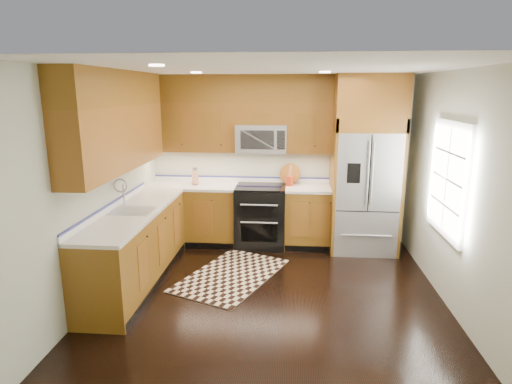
# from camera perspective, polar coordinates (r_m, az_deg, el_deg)

# --- Properties ---
(ground) EXTENTS (4.00, 4.00, 0.00)m
(ground) POSITION_cam_1_polar(r_m,az_deg,el_deg) (5.25, 1.99, -13.47)
(ground) COLOR black
(ground) RESTS_ON ground
(wall_back) EXTENTS (4.00, 0.02, 2.60)m
(wall_back) POSITION_cam_1_polar(r_m,az_deg,el_deg) (6.77, 2.97, 4.27)
(wall_back) COLOR #B1B7A4
(wall_back) RESTS_ON ground
(wall_left) EXTENTS (0.02, 4.00, 2.60)m
(wall_left) POSITION_cam_1_polar(r_m,az_deg,el_deg) (5.29, -20.06, 0.88)
(wall_left) COLOR #B1B7A4
(wall_left) RESTS_ON ground
(wall_right) EXTENTS (0.02, 4.00, 2.60)m
(wall_right) POSITION_cam_1_polar(r_m,az_deg,el_deg) (5.12, 25.09, 0.01)
(wall_right) COLOR #B1B7A4
(wall_right) RESTS_ON ground
(window) EXTENTS (0.04, 1.10, 1.30)m
(window) POSITION_cam_1_polar(r_m,az_deg,el_deg) (5.27, 24.24, 1.57)
(window) COLOR white
(window) RESTS_ON ground
(base_cabinets) EXTENTS (2.85, 3.00, 0.90)m
(base_cabinets) POSITION_cam_1_polar(r_m,az_deg,el_deg) (6.08, -9.24, -5.22)
(base_cabinets) COLOR brown
(base_cabinets) RESTS_ON ground
(countertop) EXTENTS (2.86, 3.01, 0.04)m
(countertop) POSITION_cam_1_polar(r_m,az_deg,el_deg) (6.02, -7.83, -0.68)
(countertop) COLOR silver
(countertop) RESTS_ON base_cabinets
(upper_cabinets) EXTENTS (2.85, 3.00, 1.15)m
(upper_cabinets) POSITION_cam_1_polar(r_m,az_deg,el_deg) (5.94, -8.61, 9.90)
(upper_cabinets) COLOR brown
(upper_cabinets) RESTS_ON ground
(range) EXTENTS (0.76, 0.67, 0.95)m
(range) POSITION_cam_1_polar(r_m,az_deg,el_deg) (6.64, 0.62, -3.24)
(range) COLOR black
(range) RESTS_ON ground
(microwave) EXTENTS (0.76, 0.40, 0.42)m
(microwave) POSITION_cam_1_polar(r_m,az_deg,el_deg) (6.53, 0.73, 7.15)
(microwave) COLOR #B2B2B7
(microwave) RESTS_ON ground
(refrigerator) EXTENTS (0.98, 0.75, 2.60)m
(refrigerator) POSITION_cam_1_polar(r_m,az_deg,el_deg) (6.49, 14.42, 3.50)
(refrigerator) COLOR #B2B2B7
(refrigerator) RESTS_ON ground
(sink_faucet) EXTENTS (0.54, 0.44, 0.37)m
(sink_faucet) POSITION_cam_1_polar(r_m,az_deg,el_deg) (5.46, -16.29, -1.79)
(sink_faucet) COLOR #B2B2B7
(sink_faucet) RESTS_ON countertop
(rug) EXTENTS (1.50, 1.84, 0.01)m
(rug) POSITION_cam_1_polar(r_m,az_deg,el_deg) (5.74, -3.28, -10.99)
(rug) COLOR black
(rug) RESTS_ON ground
(knife_block) EXTENTS (0.13, 0.15, 0.27)m
(knife_block) POSITION_cam_1_polar(r_m,az_deg,el_deg) (6.73, -8.12, 1.93)
(knife_block) COLOR tan
(knife_block) RESTS_ON countertop
(utensil_crock) EXTENTS (0.12, 0.12, 0.32)m
(utensil_crock) POSITION_cam_1_polar(r_m,az_deg,el_deg) (6.58, 4.53, 1.77)
(utensil_crock) COLOR #A53214
(utensil_crock) RESTS_ON countertop
(cutting_board) EXTENTS (0.40, 0.40, 0.02)m
(cutting_board) POSITION_cam_1_polar(r_m,az_deg,el_deg) (6.74, 4.52, 1.18)
(cutting_board) COLOR brown
(cutting_board) RESTS_ON countertop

